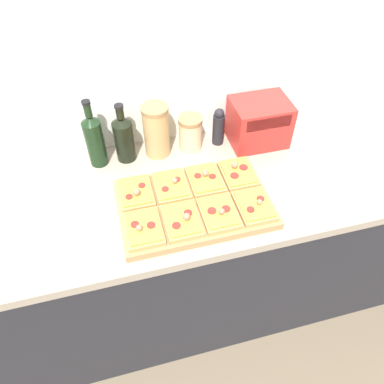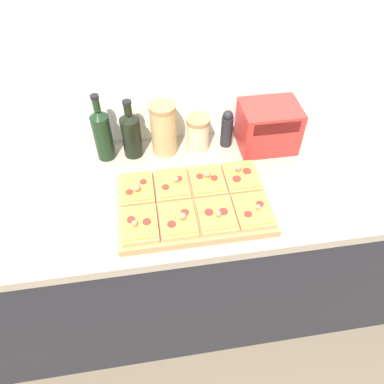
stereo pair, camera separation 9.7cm
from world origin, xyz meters
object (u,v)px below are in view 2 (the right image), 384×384
(pepper_mill, at_px, (227,129))
(toaster_oven, at_px, (268,127))
(wine_bottle, at_px, (131,133))
(grain_jar_tall, at_px, (164,129))
(olive_oil_bottle, at_px, (102,133))
(grain_jar_short, at_px, (198,133))
(cutting_board, at_px, (193,204))

(pepper_mill, relative_size, toaster_oven, 0.66)
(wine_bottle, height_order, grain_jar_tall, wine_bottle)
(olive_oil_bottle, relative_size, grain_jar_short, 1.95)
(cutting_board, distance_m, grain_jar_short, 0.36)
(grain_jar_short, height_order, toaster_oven, toaster_oven)
(cutting_board, relative_size, wine_bottle, 2.13)
(wine_bottle, distance_m, grain_jar_tall, 0.13)
(wine_bottle, height_order, toaster_oven, wine_bottle)
(wine_bottle, distance_m, grain_jar_short, 0.28)
(grain_jar_short, relative_size, toaster_oven, 0.58)
(olive_oil_bottle, bearing_deg, pepper_mill, -0.00)
(grain_jar_tall, bearing_deg, olive_oil_bottle, 180.00)
(grain_jar_short, bearing_deg, toaster_oven, -5.97)
(cutting_board, relative_size, toaster_oven, 2.10)
(cutting_board, bearing_deg, toaster_oven, 40.03)
(olive_oil_bottle, bearing_deg, wine_bottle, -0.00)
(wine_bottle, bearing_deg, olive_oil_bottle, 180.00)
(olive_oil_bottle, distance_m, pepper_mill, 0.52)
(toaster_oven, bearing_deg, cutting_board, -139.97)
(wine_bottle, relative_size, grain_jar_tall, 1.13)
(grain_jar_short, xyz_separation_m, toaster_oven, (0.30, -0.03, 0.02))
(olive_oil_bottle, height_order, toaster_oven, olive_oil_bottle)
(grain_jar_tall, bearing_deg, grain_jar_short, 0.00)
(pepper_mill, bearing_deg, wine_bottle, 180.00)
(olive_oil_bottle, xyz_separation_m, grain_jar_short, (0.39, -0.00, -0.05))
(toaster_oven, bearing_deg, olive_oil_bottle, 177.43)
(olive_oil_bottle, distance_m, toaster_oven, 0.69)
(wine_bottle, bearing_deg, grain_jar_tall, 0.00)
(olive_oil_bottle, height_order, pepper_mill, olive_oil_bottle)
(olive_oil_bottle, distance_m, grain_jar_tall, 0.25)
(grain_jar_short, bearing_deg, olive_oil_bottle, 180.00)
(olive_oil_bottle, height_order, grain_jar_tall, olive_oil_bottle)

